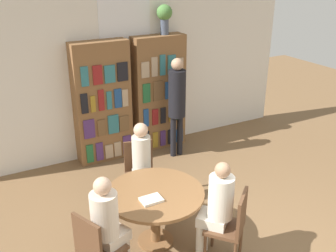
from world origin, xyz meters
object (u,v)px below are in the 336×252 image
at_px(bookshelf_right, 159,93).
at_px(chair_near_camera, 96,247).
at_px(librarian_standing, 177,98).
at_px(bookshelf_left, 102,103).
at_px(chair_far_side, 232,224).
at_px(chair_left_side, 140,170).
at_px(seated_reader_right, 217,205).
at_px(seated_reader_back, 108,221).
at_px(flower_vase, 164,16).
at_px(seated_reader_left, 142,162).
at_px(reading_table, 155,201).

xyz_separation_m(bookshelf_right, chair_near_camera, (-2.14, -2.78, -0.51)).
bearing_deg(librarian_standing, bookshelf_left, 156.32).
relative_size(chair_far_side, librarian_standing, 0.52).
distance_m(chair_left_side, seated_reader_right, 1.50).
bearing_deg(seated_reader_back, flower_vase, 119.60).
bearing_deg(seated_reader_left, seated_reader_back, 62.90).
xyz_separation_m(seated_reader_left, seated_reader_right, (0.31, -1.28, -0.00)).
bearing_deg(bookshelf_left, librarian_standing, -23.68).
bearing_deg(librarian_standing, flower_vase, 86.04).
relative_size(bookshelf_right, chair_far_side, 2.25).
xyz_separation_m(chair_left_side, seated_reader_back, (-0.90, -1.18, 0.22)).
height_order(chair_near_camera, seated_reader_left, seated_reader_left).
bearing_deg(bookshelf_right, reading_table, -118.03).
bearing_deg(bookshelf_right, chair_far_side, -102.49).
height_order(reading_table, chair_near_camera, chair_near_camera).
relative_size(bookshelf_right, seated_reader_right, 1.63).
xyz_separation_m(reading_table, seated_reader_right, (0.48, -0.56, 0.13)).
bearing_deg(seated_reader_right, flower_vase, 32.01).
relative_size(chair_far_side, seated_reader_back, 0.72).
distance_m(bookshelf_right, seated_reader_right, 3.11).
height_order(bookshelf_left, seated_reader_back, bookshelf_left).
relative_size(bookshelf_right, seated_reader_back, 1.62).
height_order(chair_near_camera, seated_reader_right, seated_reader_right).
xyz_separation_m(chair_left_side, chair_far_side, (0.39, -1.59, 0.00)).
bearing_deg(chair_far_side, bookshelf_right, 36.77).
height_order(bookshelf_right, chair_left_side, bookshelf_right).
distance_m(seated_reader_left, librarian_standing, 1.74).
bearing_deg(seated_reader_back, seated_reader_right, 54.04).
bearing_deg(seated_reader_back, chair_left_side, 120.10).
relative_size(bookshelf_left, flower_vase, 4.13).
bearing_deg(librarian_standing, seated_reader_right, -109.78).
height_order(bookshelf_left, flower_vase, flower_vase).
xyz_separation_m(bookshelf_left, seated_reader_right, (0.25, -2.99, -0.30)).
distance_m(flower_vase, librarian_standing, 1.38).
height_order(chair_far_side, seated_reader_left, seated_reader_left).
xyz_separation_m(chair_left_side, librarian_standing, (1.17, 1.03, 0.56)).
distance_m(reading_table, chair_near_camera, 0.92).
xyz_separation_m(bookshelf_right, seated_reader_left, (-1.12, -1.71, -0.30)).
xyz_separation_m(bookshelf_right, reading_table, (-1.29, -2.43, -0.43)).
bearing_deg(flower_vase, chair_near_camera, -129.06).
height_order(bookshelf_right, chair_far_side, bookshelf_right).
distance_m(chair_left_side, librarian_standing, 1.65).
bearing_deg(bookshelf_left, chair_far_side, -83.36).
bearing_deg(librarian_standing, chair_near_camera, -134.30).
bearing_deg(reading_table, bookshelf_left, 84.44).
xyz_separation_m(chair_near_camera, librarian_standing, (2.23, 2.28, 0.56)).
relative_size(chair_near_camera, chair_far_side, 1.00).
bearing_deg(bookshelf_left, seated_reader_right, -85.27).
bearing_deg(chair_left_side, chair_far_side, 117.00).
bearing_deg(bookshelf_right, librarian_standing, -80.22).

